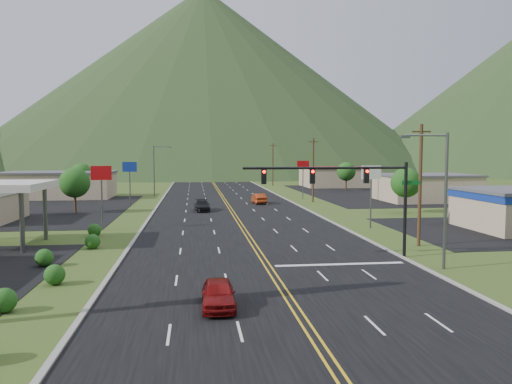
{
  "coord_description": "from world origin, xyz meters",
  "views": [
    {
      "loc": [
        -4.88,
        -20.77,
        7.66
      ],
      "look_at": [
        0.11,
        19.36,
        4.5
      ],
      "focal_mm": 35.0,
      "sensor_mm": 36.0,
      "label": 1
    }
  ],
  "objects": [
    {
      "name": "mountain_n",
      "position": [
        0.0,
        220.0,
        42.5
      ],
      "size": [
        220.0,
        220.0,
        85.0
      ],
      "primitive_type": "cone",
      "color": "#253D1B",
      "rests_on": "ground"
    },
    {
      "name": "car_red_far",
      "position": [
        4.84,
        53.79,
        0.76
      ],
      "size": [
        1.98,
        4.73,
        1.52
      ],
      "primitive_type": "imported",
      "rotation": [
        0.0,
        0.0,
        3.22
      ],
      "color": "#963010",
      "rests_on": "ground"
    },
    {
      "name": "pole_sign_west_b",
      "position": [
        -14.0,
        52.0,
        5.05
      ],
      "size": [
        2.0,
        0.18,
        6.4
      ],
      "color": "#59595E",
      "rests_on": "ground"
    },
    {
      "name": "building_east_mid",
      "position": [
        32.0,
        55.0,
        2.16
      ],
      "size": [
        14.4,
        11.4,
        4.3
      ],
      "color": "#CAAD8C",
      "rests_on": "ground"
    },
    {
      "name": "utility_pole_b",
      "position": [
        13.5,
        55.0,
        5.13
      ],
      "size": [
        1.6,
        0.28,
        10.0
      ],
      "color": "#382314",
      "rests_on": "ground"
    },
    {
      "name": "building_west_far",
      "position": [
        -28.0,
        68.0,
        2.26
      ],
      "size": [
        18.4,
        11.4,
        4.5
      ],
      "color": "#CAAD8C",
      "rests_on": "ground"
    },
    {
      "name": "curb_west",
      "position": [
        -10.15,
        0.0,
        0.0
      ],
      "size": [
        0.3,
        460.0,
        0.14
      ],
      "primitive_type": "cube",
      "color": "gray",
      "rests_on": "ground"
    },
    {
      "name": "tree_west_a",
      "position": [
        -20.0,
        45.0,
        3.89
      ],
      "size": [
        3.84,
        3.84,
        5.82
      ],
      "color": "#382314",
      "rests_on": "ground"
    },
    {
      "name": "car_dark_mid",
      "position": [
        -3.87,
        45.07,
        0.7
      ],
      "size": [
        2.06,
        4.89,
        1.41
      ],
      "primitive_type": "imported",
      "rotation": [
        0.0,
        0.0,
        0.02
      ],
      "color": "black",
      "rests_on": "ground"
    },
    {
      "name": "streetlight_east",
      "position": [
        11.18,
        10.0,
        5.18
      ],
      "size": [
        3.28,
        0.25,
        9.0
      ],
      "color": "#59595E",
      "rests_on": "ground"
    },
    {
      "name": "tree_west_b",
      "position": [
        -25.0,
        72.0,
        3.89
      ],
      "size": [
        3.84,
        3.84,
        5.82
      ],
      "color": "#382314",
      "rests_on": "ground"
    },
    {
      "name": "utility_pole_c",
      "position": [
        13.5,
        95.0,
        5.13
      ],
      "size": [
        1.6,
        0.28,
        10.0
      ],
      "color": "#382314",
      "rests_on": "ground"
    },
    {
      "name": "road",
      "position": [
        0.0,
        0.0,
        0.0
      ],
      "size": [
        20.0,
        460.0,
        0.04
      ],
      "primitive_type": "cube",
      "color": "black",
      "rests_on": "ground"
    },
    {
      "name": "utility_pole_d",
      "position": [
        13.5,
        135.0,
        5.13
      ],
      "size": [
        1.6,
        0.28,
        10.0
      ],
      "color": "#382314",
      "rests_on": "ground"
    },
    {
      "name": "building_east_far",
      "position": [
        28.0,
        90.0,
        2.26
      ],
      "size": [
        16.4,
        12.4,
        4.5
      ],
      "color": "#CAAD8C",
      "rests_on": "ground"
    },
    {
      "name": "tree_east_b",
      "position": [
        26.0,
        78.0,
        3.89
      ],
      "size": [
        3.84,
        3.84,
        5.82
      ],
      "color": "#382314",
      "rests_on": "ground"
    },
    {
      "name": "pole_sign_east_a",
      "position": [
        13.0,
        28.0,
        5.05
      ],
      "size": [
        2.0,
        0.18,
        6.4
      ],
      "color": "#59595E",
      "rests_on": "ground"
    },
    {
      "name": "pole_sign_east_b",
      "position": [
        13.0,
        60.0,
        5.05
      ],
      "size": [
        2.0,
        0.18,
        6.4
      ],
      "color": "#59595E",
      "rests_on": "ground"
    },
    {
      "name": "traffic_signal",
      "position": [
        6.48,
        14.0,
        5.33
      ],
      "size": [
        13.1,
        0.43,
        7.0
      ],
      "color": "black",
      "rests_on": "ground"
    },
    {
      "name": "pole_sign_west_a",
      "position": [
        -14.0,
        30.0,
        5.05
      ],
      "size": [
        2.0,
        0.18,
        6.4
      ],
      "color": "#59595E",
      "rests_on": "ground"
    },
    {
      "name": "streetlight_west",
      "position": [
        -11.68,
        70.0,
        5.18
      ],
      "size": [
        3.28,
        0.25,
        9.0
      ],
      "color": "#59595E",
      "rests_on": "ground"
    },
    {
      "name": "utility_pole_a",
      "position": [
        13.5,
        18.0,
        5.13
      ],
      "size": [
        1.6,
        0.28,
        10.0
      ],
      "color": "#382314",
      "rests_on": "ground"
    },
    {
      "name": "car_red_near",
      "position": [
        -3.75,
        3.44,
        0.69
      ],
      "size": [
        1.71,
        4.1,
        1.39
      ],
      "primitive_type": "imported",
      "rotation": [
        0.0,
        0.0,
        -0.02
      ],
      "color": "maroon",
      "rests_on": "ground"
    },
    {
      "name": "ground",
      "position": [
        0.0,
        0.0,
        0.0
      ],
      "size": [
        500.0,
        500.0,
        0.0
      ],
      "primitive_type": "plane",
      "color": "#364B1B",
      "rests_on": "ground"
    },
    {
      "name": "tree_east_a",
      "position": [
        22.0,
        40.0,
        3.89
      ],
      "size": [
        3.84,
        3.84,
        5.82
      ],
      "color": "#382314",
      "rests_on": "ground"
    }
  ]
}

